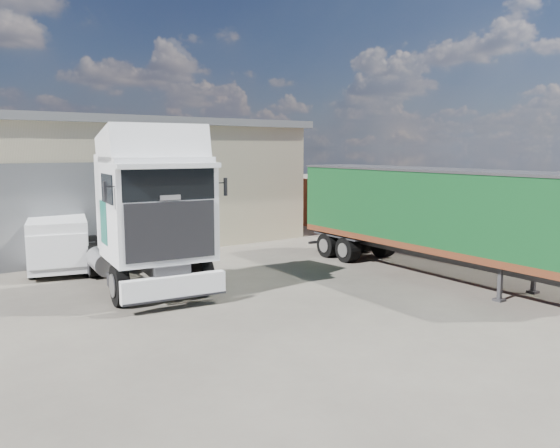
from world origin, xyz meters
TOP-DOWN VIEW (x-y plane):
  - ground at (0.00, 0.00)m, footprint 120.00×120.00m
  - brick_boundary_wall at (11.50, 6.00)m, footprint 0.35×26.00m
  - tractor_unit at (-0.56, 5.14)m, footprint 3.51×7.35m
  - box_trailer at (7.52, 1.75)m, footprint 2.75×10.48m
  - panel_van at (-1.95, 9.62)m, footprint 2.82×4.69m

SIDE VIEW (x-z plane):
  - ground at x=0.00m, z-range 0.00..0.00m
  - panel_van at x=-1.95m, z-range 0.03..1.82m
  - brick_boundary_wall at x=11.50m, z-range 0.00..2.50m
  - tractor_unit at x=-0.56m, z-range -0.38..4.35m
  - box_trailer at x=7.52m, z-range 0.38..3.83m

